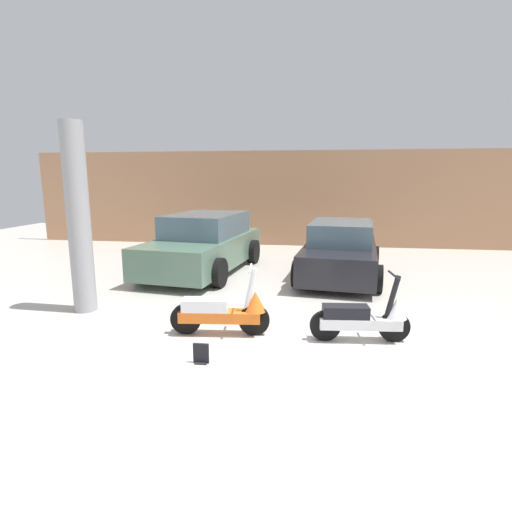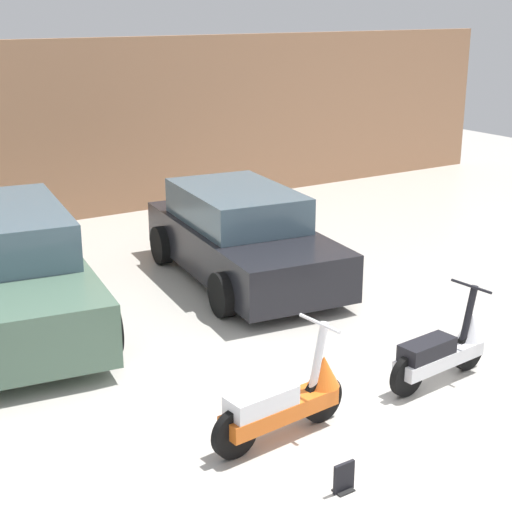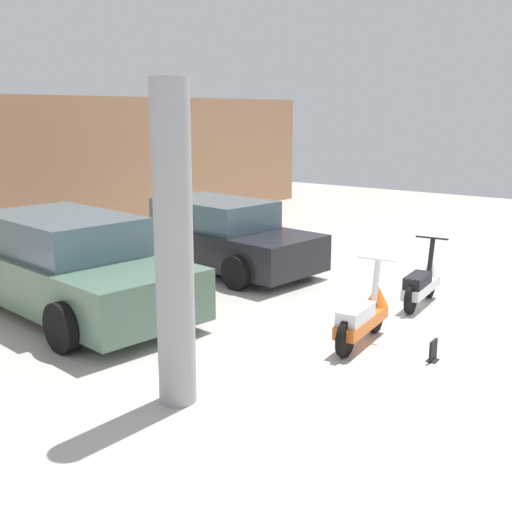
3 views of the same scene
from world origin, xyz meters
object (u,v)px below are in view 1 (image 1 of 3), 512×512
scooter_front_right (364,318)px  car_rear_center (340,251)px  support_column_side (79,219)px  car_rear_left (204,244)px  scooter_front_left (224,311)px  placard_near_left_scooter (201,354)px

scooter_front_right → car_rear_center: size_ratio=0.36×
scooter_front_right → car_rear_center: bearing=86.0°
support_column_side → car_rear_left: bearing=69.2°
car_rear_left → support_column_side: (-1.25, -3.30, 0.92)m
scooter_front_left → scooter_front_right: (2.02, 0.04, -0.02)m
car_rear_left → car_rear_center: (3.34, -0.09, -0.07)m
scooter_front_right → placard_near_left_scooter: (-2.11, -1.01, -0.24)m
scooter_front_left → placard_near_left_scooter: 1.00m
scooter_front_right → car_rear_center: 3.92m
scooter_front_right → car_rear_left: car_rear_left is taller
car_rear_center → placard_near_left_scooter: 5.33m
scooter_front_right → car_rear_center: car_rear_center is taller
scooter_front_right → support_column_side: 4.91m
scooter_front_right → support_column_side: bearing=166.0°
placard_near_left_scooter → support_column_side: 3.44m
scooter_front_left → scooter_front_right: size_ratio=1.05×
car_rear_center → support_column_side: support_column_side is taller
scooter_front_left → car_rear_center: bearing=58.4°
scooter_front_left → car_rear_left: size_ratio=0.34×
scooter_front_left → car_rear_center: car_rear_center is taller
support_column_side → scooter_front_left: bearing=-15.5°
car_rear_left → support_column_side: size_ratio=1.37×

